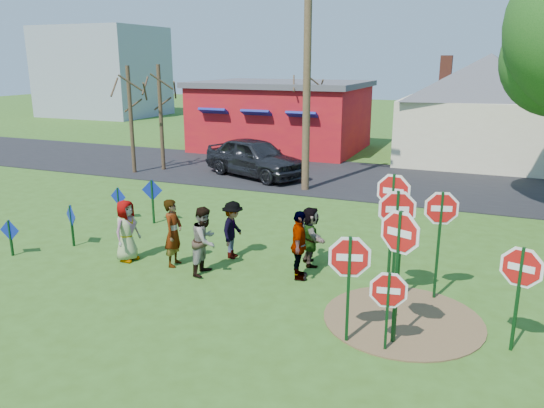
{
  "coord_description": "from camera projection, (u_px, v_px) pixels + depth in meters",
  "views": [
    {
      "loc": [
        5.73,
        -11.02,
        5.1
      ],
      "look_at": [
        0.75,
        1.16,
        1.5
      ],
      "focal_mm": 35.0,
      "sensor_mm": 36.0,
      "label": 1
    }
  ],
  "objects": [
    {
      "name": "red_building",
      "position": [
        282.0,
        115.0,
        30.83
      ],
      "size": [
        9.4,
        7.69,
        3.9
      ],
      "color": "maroon",
      "rests_on": "ground"
    },
    {
      "name": "blue_diamond_c",
      "position": [
        118.0,
        200.0,
        17.31
      ],
      "size": [
        0.62,
        0.06,
        1.09
      ],
      "rotation": [
        0.0,
        0.0,
        -0.08
      ],
      "color": "#0F3A17",
      "rests_on": "ground"
    },
    {
      "name": "road",
      "position": [
        344.0,
        178.0,
        23.54
      ],
      "size": [
        120.0,
        7.5,
        0.04
      ],
      "primitive_type": "cube",
      "color": "black",
      "rests_on": "ground"
    },
    {
      "name": "bare_tree_west",
      "position": [
        130.0,
        105.0,
        23.83
      ],
      "size": [
        1.8,
        1.8,
        4.85
      ],
      "color": "#382819",
      "rests_on": "ground"
    },
    {
      "name": "person_a",
      "position": [
        127.0,
        231.0,
        13.73
      ],
      "size": [
        0.58,
        0.84,
        1.63
      ],
      "primitive_type": "imported",
      "rotation": [
        0.0,
        0.0,
        1.48
      ],
      "color": "#3C5587",
      "rests_on": "ground"
    },
    {
      "name": "cream_house",
      "position": [
        486.0,
        104.0,
        26.57
      ],
      "size": [
        9.4,
        9.4,
        6.5
      ],
      "color": "beige",
      "rests_on": "ground"
    },
    {
      "name": "dirt_patch",
      "position": [
        403.0,
        319.0,
        10.73
      ],
      "size": [
        3.2,
        3.2,
        0.03
      ],
      "primitive_type": "cylinder",
      "color": "brown",
      "rests_on": "ground"
    },
    {
      "name": "stop_sign_d",
      "position": [
        441.0,
        218.0,
        11.21
      ],
      "size": [
        0.96,
        0.26,
        2.56
      ],
      "rotation": [
        0.0,
        0.0,
        0.25
      ],
      "color": "#0F3A17",
      "rests_on": "ground"
    },
    {
      "name": "ground",
      "position": [
        227.0,
        270.0,
        13.27
      ],
      "size": [
        120.0,
        120.0,
        0.0
      ],
      "primitive_type": "plane",
      "color": "#325418",
      "rests_on": "ground"
    },
    {
      "name": "stop_sign_f",
      "position": [
        521.0,
        275.0,
        9.24
      ],
      "size": [
        0.97,
        0.31,
        2.11
      ],
      "rotation": [
        0.0,
        0.0,
        -0.3
      ],
      "color": "#0F3A17",
      "rests_on": "ground"
    },
    {
      "name": "stop_sign_b",
      "position": [
        393.0,
        205.0,
        11.09
      ],
      "size": [
        0.98,
        0.12,
        2.95
      ],
      "rotation": [
        0.0,
        0.0,
        -0.11
      ],
      "color": "#0F3A17",
      "rests_on": "ground"
    },
    {
      "name": "person_f",
      "position": [
        310.0,
        236.0,
        13.44
      ],
      "size": [
        1.13,
        1.46,
        1.54
      ],
      "primitive_type": "imported",
      "rotation": [
        0.0,
        0.0,
        2.11
      ],
      "color": "#1A482D",
      "rests_on": "ground"
    },
    {
      "name": "blue_diamond_a",
      "position": [
        10.0,
        234.0,
        14.1
      ],
      "size": [
        0.58,
        0.09,
        1.01
      ],
      "rotation": [
        0.0,
        0.0,
        0.13
      ],
      "color": "#0F3A17",
      "rests_on": "ground"
    },
    {
      "name": "stop_sign_g",
      "position": [
        396.0,
        222.0,
        10.92
      ],
      "size": [
        1.02,
        0.32,
        2.67
      ],
      "rotation": [
        0.0,
        0.0,
        0.29
      ],
      "color": "#0F3A17",
      "rests_on": "ground"
    },
    {
      "name": "person_c",
      "position": [
        205.0,
        241.0,
        12.87
      ],
      "size": [
        0.67,
        0.85,
        1.7
      ],
      "primitive_type": "imported",
      "rotation": [
        0.0,
        0.0,
        1.61
      ],
      "color": "brown",
      "rests_on": "ground"
    },
    {
      "name": "distant_building",
      "position": [
        103.0,
        72.0,
        49.23
      ],
      "size": [
        10.0,
        8.0,
        8.0
      ],
      "primitive_type": "cube",
      "color": "#8C939E",
      "rests_on": "ground"
    },
    {
      "name": "blue_diamond_b",
      "position": [
        71.0,
        221.0,
        14.8
      ],
      "size": [
        0.57,
        0.3,
        1.21
      ],
      "rotation": [
        0.0,
        0.0,
        -0.47
      ],
      "color": "#0F3A17",
      "rests_on": "ground"
    },
    {
      "name": "blue_diamond_d",
      "position": [
        152.0,
        196.0,
        16.85
      ],
      "size": [
        0.68,
        0.16,
        1.44
      ],
      "rotation": [
        0.0,
        0.0,
        0.2
      ],
      "color": "#0F3A17",
      "rests_on": "ground"
    },
    {
      "name": "stop_sign_e",
      "position": [
        388.0,
        295.0,
        9.34
      ],
      "size": [
        0.91,
        0.18,
        1.64
      ],
      "rotation": [
        0.0,
        0.0,
        0.18
      ],
      "color": "#0F3A17",
      "rests_on": "ground"
    },
    {
      "name": "stop_sign_c",
      "position": [
        399.0,
        247.0,
        9.38
      ],
      "size": [
        1.0,
        0.43,
        2.7
      ],
      "rotation": [
        0.0,
        0.0,
        -0.4
      ],
      "color": "#0F3A17",
      "rests_on": "ground"
    },
    {
      "name": "stop_sign_a",
      "position": [
        349.0,
        266.0,
        9.53
      ],
      "size": [
        1.03,
        0.3,
        2.21
      ],
      "rotation": [
        0.0,
        0.0,
        0.27
      ],
      "color": "#0F3A17",
      "rests_on": "ground"
    },
    {
      "name": "person_d",
      "position": [
        233.0,
        230.0,
        13.93
      ],
      "size": [
        0.68,
        1.05,
        1.54
      ],
      "primitive_type": "imported",
      "rotation": [
        0.0,
        0.0,
        1.68
      ],
      "color": "#2C2C31",
      "rests_on": "ground"
    },
    {
      "name": "suv",
      "position": [
        255.0,
        157.0,
        23.55
      ],
      "size": [
        5.43,
        3.77,
        1.72
      ],
      "primitive_type": "imported",
      "rotation": [
        0.0,
        0.0,
        1.18
      ],
      "color": "#2A292D",
      "rests_on": "road"
    },
    {
      "name": "bare_tree_east",
      "position": [
        307.0,
        99.0,
        26.73
      ],
      "size": [
        1.8,
        1.8,
        4.89
      ],
      "color": "#382819",
      "rests_on": "ground"
    },
    {
      "name": "utility_pole",
      "position": [
        307.0,
        61.0,
        20.08
      ],
      "size": [
        2.35,
        0.3,
        9.59
      ],
      "rotation": [
        0.0,
        0.0,
        -0.06
      ],
      "color": "#4C3823",
      "rests_on": "ground"
    },
    {
      "name": "person_e",
      "position": [
        299.0,
        245.0,
        12.55
      ],
      "size": [
        0.67,
        1.07,
        1.69
      ],
      "primitive_type": "imported",
      "rotation": [
        0.0,
        0.0,
        1.85
      ],
      "color": "#5B3361",
      "rests_on": "ground"
    },
    {
      "name": "person_b",
      "position": [
        173.0,
        233.0,
        13.38
      ],
      "size": [
        0.5,
        0.69,
        1.74
      ],
      "primitive_type": "imported",
      "rotation": [
        0.0,
        0.0,
        1.71
      ],
      "color": "teal",
      "rests_on": "ground"
    },
    {
      "name": "bare_tree_mid",
      "position": [
        160.0,
        103.0,
        24.46
      ],
      "size": [
        1.8,
        1.8,
        4.89
      ],
      "color": "#382819",
      "rests_on": "ground"
    }
  ]
}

